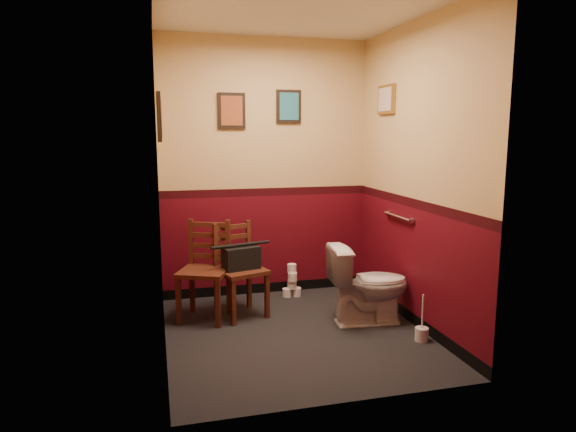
# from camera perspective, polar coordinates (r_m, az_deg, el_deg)

# --- Properties ---
(floor) EXTENTS (2.20, 2.40, 0.00)m
(floor) POSITION_cam_1_polar(r_m,az_deg,el_deg) (4.59, 0.81, -12.91)
(floor) COLOR black
(floor) RESTS_ON ground
(ceiling) EXTENTS (2.20, 2.40, 0.00)m
(ceiling) POSITION_cam_1_polar(r_m,az_deg,el_deg) (4.36, 0.89, 22.08)
(ceiling) COLOR silver
(ceiling) RESTS_ON ground
(wall_back) EXTENTS (2.20, 0.00, 2.70)m
(wall_back) POSITION_cam_1_polar(r_m,az_deg,el_deg) (5.43, -2.54, 5.22)
(wall_back) COLOR #4B0812
(wall_back) RESTS_ON ground
(wall_front) EXTENTS (2.20, 0.00, 2.70)m
(wall_front) POSITION_cam_1_polar(r_m,az_deg,el_deg) (3.14, 6.70, 2.16)
(wall_front) COLOR #4B0812
(wall_front) RESTS_ON ground
(wall_left) EXTENTS (0.00, 2.40, 2.70)m
(wall_left) POSITION_cam_1_polar(r_m,az_deg,el_deg) (4.12, -14.11, 3.64)
(wall_left) COLOR #4B0812
(wall_left) RESTS_ON ground
(wall_right) EXTENTS (0.00, 2.40, 2.70)m
(wall_right) POSITION_cam_1_polar(r_m,az_deg,el_deg) (4.68, 13.97, 4.30)
(wall_right) COLOR #4B0812
(wall_right) RESTS_ON ground
(grab_bar) EXTENTS (0.05, 0.56, 0.06)m
(grab_bar) POSITION_cam_1_polar(r_m,az_deg,el_deg) (4.94, 12.10, -0.07)
(grab_bar) COLOR silver
(grab_bar) RESTS_ON wall_right
(framed_print_back_a) EXTENTS (0.28, 0.04, 0.36)m
(framed_print_back_a) POSITION_cam_1_polar(r_m,az_deg,el_deg) (5.34, -6.29, 11.55)
(framed_print_back_a) COLOR black
(framed_print_back_a) RESTS_ON wall_back
(framed_print_back_b) EXTENTS (0.26, 0.04, 0.34)m
(framed_print_back_b) POSITION_cam_1_polar(r_m,az_deg,el_deg) (5.46, 0.08, 12.08)
(framed_print_back_b) COLOR black
(framed_print_back_b) RESTS_ON wall_back
(framed_print_left) EXTENTS (0.04, 0.30, 0.38)m
(framed_print_left) POSITION_cam_1_polar(r_m,az_deg,el_deg) (4.20, -14.12, 10.58)
(framed_print_left) COLOR black
(framed_print_left) RESTS_ON wall_left
(framed_print_right) EXTENTS (0.04, 0.34, 0.28)m
(framed_print_right) POSITION_cam_1_polar(r_m,az_deg,el_deg) (5.20, 10.86, 12.60)
(framed_print_right) COLOR olive
(framed_print_right) RESTS_ON wall_right
(toilet) EXTENTS (0.76, 0.47, 0.72)m
(toilet) POSITION_cam_1_polar(r_m,az_deg,el_deg) (4.78, 8.93, -7.55)
(toilet) COLOR white
(toilet) RESTS_ON floor
(toilet_brush) EXTENTS (0.11, 0.11, 0.40)m
(toilet_brush) POSITION_cam_1_polar(r_m,az_deg,el_deg) (4.56, 14.63, -12.49)
(toilet_brush) COLOR silver
(toilet_brush) RESTS_ON floor
(chair_left) EXTENTS (0.56, 0.56, 0.92)m
(chair_left) POSITION_cam_1_polar(r_m,az_deg,el_deg) (4.87, -9.18, -5.98)
(chair_left) COLOR #502618
(chair_left) RESTS_ON floor
(chair_right) EXTENTS (0.52, 0.52, 0.88)m
(chair_right) POSITION_cam_1_polar(r_m,az_deg,el_deg) (4.92, -5.43, -5.98)
(chair_right) COLOR #502618
(chair_right) RESTS_ON floor
(handbag) EXTENTS (0.37, 0.25, 0.25)m
(handbag) POSITION_cam_1_polar(r_m,az_deg,el_deg) (4.85, -5.24, -4.64)
(handbag) COLOR black
(handbag) RESTS_ON chair_right
(tp_stack) EXTENTS (0.20, 0.12, 0.35)m
(tp_stack) POSITION_cam_1_polar(r_m,az_deg,el_deg) (5.51, 0.44, -7.43)
(tp_stack) COLOR silver
(tp_stack) RESTS_ON floor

